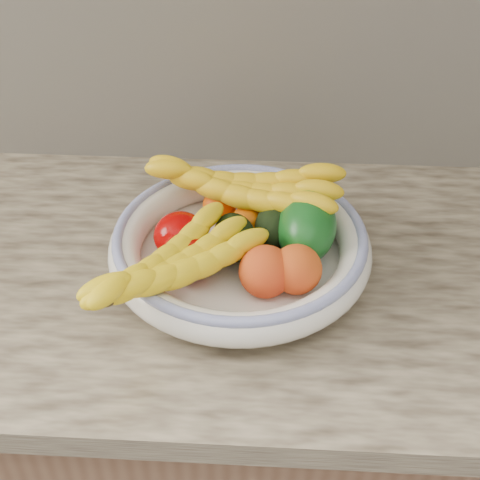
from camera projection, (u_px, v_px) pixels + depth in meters
The scene contains 14 objects.
kitchen_counter at pixel (241, 428), 1.32m from camera, with size 2.44×0.66×1.40m.
fruit_bowl at pixel (240, 246), 0.99m from camera, with size 0.39×0.39×0.08m.
clementine_back_left at pixel (220, 205), 1.06m from camera, with size 0.05×0.05×0.05m, color #FF5C05.
clementine_back_right at pixel (260, 200), 1.08m from camera, with size 0.06×0.06×0.05m, color #FD6D05.
clementine_back_mid at pixel (248, 221), 1.03m from camera, with size 0.05×0.05×0.05m, color #DF6204.
tomato_left at pixel (180, 236), 0.99m from camera, with size 0.08×0.08×0.07m, color #A20000.
tomato_near_left at pixel (186, 257), 0.95m from camera, with size 0.08×0.08×0.07m, color #AC0600.
avocado_center at pixel (235, 237), 0.98m from camera, with size 0.06×0.09×0.06m, color black.
avocado_right at pixel (277, 224), 1.01m from camera, with size 0.07×0.09×0.07m, color black.
green_mango at pixel (307, 226), 0.99m from camera, with size 0.09×0.13×0.10m, color #0E4D14.
peach_front at pixel (265, 271), 0.92m from camera, with size 0.07×0.07×0.07m, color orange.
peach_right at pixel (297, 269), 0.92m from camera, with size 0.07×0.07×0.07m, color orange.
banana_bunch_back at pixel (242, 192), 1.03m from camera, with size 0.33×0.12×0.09m, color yellow, non-canonical shape.
banana_bunch_front at pixel (172, 270), 0.90m from camera, with size 0.30×0.12×0.08m, color yellow, non-canonical shape.
Camera 1 is at (0.04, 0.89, 1.58)m, focal length 50.00 mm.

